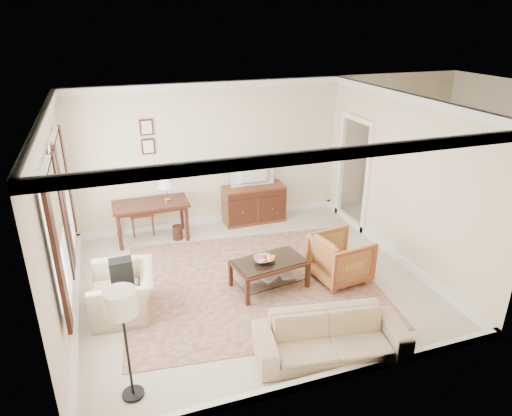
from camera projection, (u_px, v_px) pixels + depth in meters
room_shell at (250, 133)px, 6.60m from camera, size 5.51×5.01×2.91m
annex_bedroom at (432, 203)px, 9.77m from camera, size 3.00×2.70×2.90m
window_front at (57, 238)px, 5.54m from camera, size 0.12×1.56×1.80m
window_rear at (63, 193)px, 6.93m from camera, size 0.12×1.56×1.80m
doorway at (353, 174)px, 9.26m from camera, size 0.10×1.12×2.25m
rug at (251, 283)px, 7.47m from camera, size 4.30×3.80×0.01m
writing_desk at (151, 208)px, 8.69m from camera, size 1.41×0.70×0.77m
desk_chair at (141, 209)px, 9.00m from camera, size 0.53×0.53×1.05m
desk_lamp at (166, 188)px, 8.65m from camera, size 0.32×0.32×0.50m
framed_prints at (147, 137)px, 8.59m from camera, size 0.25×0.04×0.68m
sideboard at (254, 204)px, 9.59m from camera, size 1.28×0.49×0.79m
tv at (254, 166)px, 9.25m from camera, size 0.88×0.50×0.12m
coffee_table at (269, 267)px, 7.23m from camera, size 1.22×0.82×0.48m
fruit_bowl at (263, 259)px, 7.13m from camera, size 0.42×0.42×0.10m
book_a at (261, 279)px, 7.23m from camera, size 0.27×0.16×0.38m
book_b at (280, 275)px, 7.36m from camera, size 0.28×0.05×0.38m
striped_armchair at (341, 256)px, 7.44m from camera, size 0.86×0.91×0.85m
club_armchair at (123, 286)px, 6.58m from camera, size 0.76×1.08×0.90m
backpack at (121, 269)px, 6.52m from camera, size 0.27×0.35×0.40m
sofa at (331, 331)px, 5.75m from camera, size 1.99×0.86×0.75m
floor_lamp at (122, 311)px, 4.81m from camera, size 0.35×0.35×1.42m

